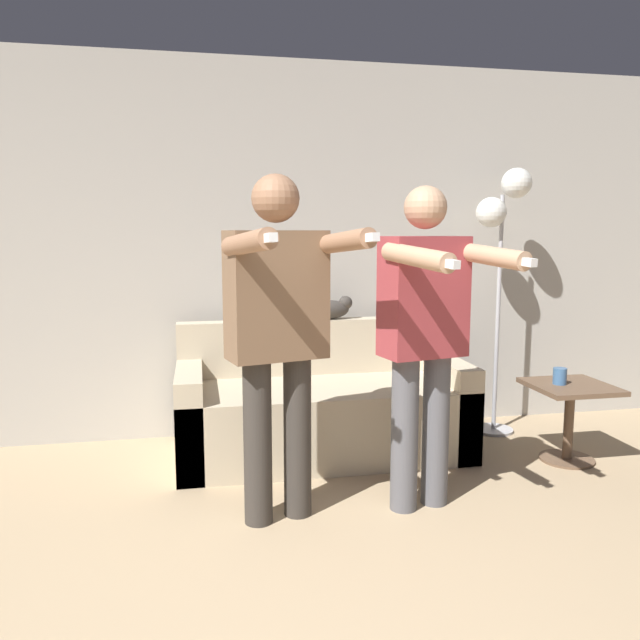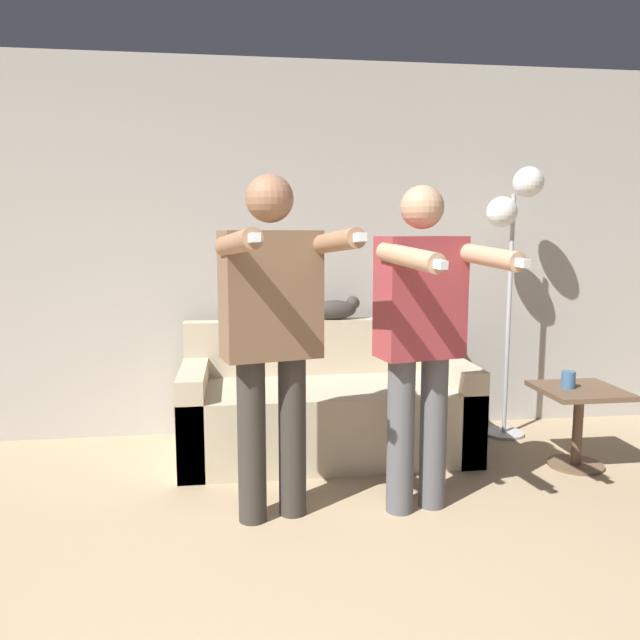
{
  "view_description": "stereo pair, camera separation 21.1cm",
  "coord_description": "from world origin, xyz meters",
  "px_view_note": "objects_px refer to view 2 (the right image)",
  "views": [
    {
      "loc": [
        -0.27,
        -1.18,
        1.43
      ],
      "look_at": [
        0.4,
        2.21,
        0.94
      ],
      "focal_mm": 35.0,
      "sensor_mm": 36.0,
      "label": 1
    },
    {
      "loc": [
        -0.06,
        -1.22,
        1.43
      ],
      "look_at": [
        0.4,
        2.21,
        0.94
      ],
      "focal_mm": 35.0,
      "sensor_mm": 36.0,
      "label": 2
    }
  ],
  "objects_px": {
    "couch": "(326,410)",
    "floor_lamp": "(514,224)",
    "cup": "(568,380)",
    "cat": "(336,309)",
    "person_right": "(421,328)",
    "person_left": "(272,323)",
    "side_table": "(579,410)"
  },
  "relations": [
    {
      "from": "couch",
      "to": "person_left",
      "type": "xyz_separation_m",
      "value": [
        -0.4,
        -0.91,
        0.71
      ]
    },
    {
      "from": "side_table",
      "to": "cup",
      "type": "bearing_deg",
      "value": 167.42
    },
    {
      "from": "person_left",
      "to": "floor_lamp",
      "type": "relative_size",
      "value": 0.91
    },
    {
      "from": "floor_lamp",
      "to": "cup",
      "type": "distance_m",
      "value": 1.13
    },
    {
      "from": "cat",
      "to": "floor_lamp",
      "type": "relative_size",
      "value": 0.22
    },
    {
      "from": "person_left",
      "to": "person_right",
      "type": "height_order",
      "value": "person_left"
    },
    {
      "from": "floor_lamp",
      "to": "person_left",
      "type": "bearing_deg",
      "value": -147.38
    },
    {
      "from": "couch",
      "to": "side_table",
      "type": "bearing_deg",
      "value": -16.75
    },
    {
      "from": "cat",
      "to": "floor_lamp",
      "type": "bearing_deg",
      "value": -5.81
    },
    {
      "from": "person_right",
      "to": "cup",
      "type": "xyz_separation_m",
      "value": [
        1.08,
        0.48,
        -0.41
      ]
    },
    {
      "from": "person_right",
      "to": "cat",
      "type": "height_order",
      "value": "person_right"
    },
    {
      "from": "side_table",
      "to": "cat",
      "type": "bearing_deg",
      "value": 151.36
    },
    {
      "from": "side_table",
      "to": "cup",
      "type": "xyz_separation_m",
      "value": [
        -0.07,
        0.02,
        0.19
      ]
    },
    {
      "from": "floor_lamp",
      "to": "cup",
      "type": "xyz_separation_m",
      "value": [
        0.11,
        -0.62,
        -0.94
      ]
    },
    {
      "from": "person_right",
      "to": "cup",
      "type": "bearing_deg",
      "value": 12.12
    },
    {
      "from": "floor_lamp",
      "to": "person_right",
      "type": "bearing_deg",
      "value": -131.38
    },
    {
      "from": "cup",
      "to": "floor_lamp",
      "type": "bearing_deg",
      "value": 99.87
    },
    {
      "from": "person_left",
      "to": "cup",
      "type": "bearing_deg",
      "value": 0.58
    },
    {
      "from": "person_left",
      "to": "floor_lamp",
      "type": "distance_m",
      "value": 2.09
    },
    {
      "from": "couch",
      "to": "side_table",
      "type": "height_order",
      "value": "couch"
    },
    {
      "from": "person_left",
      "to": "cat",
      "type": "xyz_separation_m",
      "value": [
        0.51,
        1.22,
        -0.09
      ]
    },
    {
      "from": "couch",
      "to": "cat",
      "type": "xyz_separation_m",
      "value": [
        0.11,
        0.31,
        0.62
      ]
    },
    {
      "from": "cat",
      "to": "cup",
      "type": "xyz_separation_m",
      "value": [
        1.32,
        -0.74,
        -0.36
      ]
    },
    {
      "from": "cup",
      "to": "cat",
      "type": "bearing_deg",
      "value": 150.62
    },
    {
      "from": "couch",
      "to": "floor_lamp",
      "type": "bearing_deg",
      "value": 7.95
    },
    {
      "from": "floor_lamp",
      "to": "cup",
      "type": "height_order",
      "value": "floor_lamp"
    },
    {
      "from": "cat",
      "to": "cup",
      "type": "bearing_deg",
      "value": -29.38
    },
    {
      "from": "person_left",
      "to": "side_table",
      "type": "xyz_separation_m",
      "value": [
        1.89,
        0.46,
        -0.64
      ]
    },
    {
      "from": "person_left",
      "to": "cat",
      "type": "distance_m",
      "value": 1.32
    },
    {
      "from": "couch",
      "to": "floor_lamp",
      "type": "height_order",
      "value": "floor_lamp"
    },
    {
      "from": "couch",
      "to": "floor_lamp",
      "type": "relative_size",
      "value": 0.98
    },
    {
      "from": "side_table",
      "to": "cup",
      "type": "relative_size",
      "value": 4.82
    }
  ]
}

